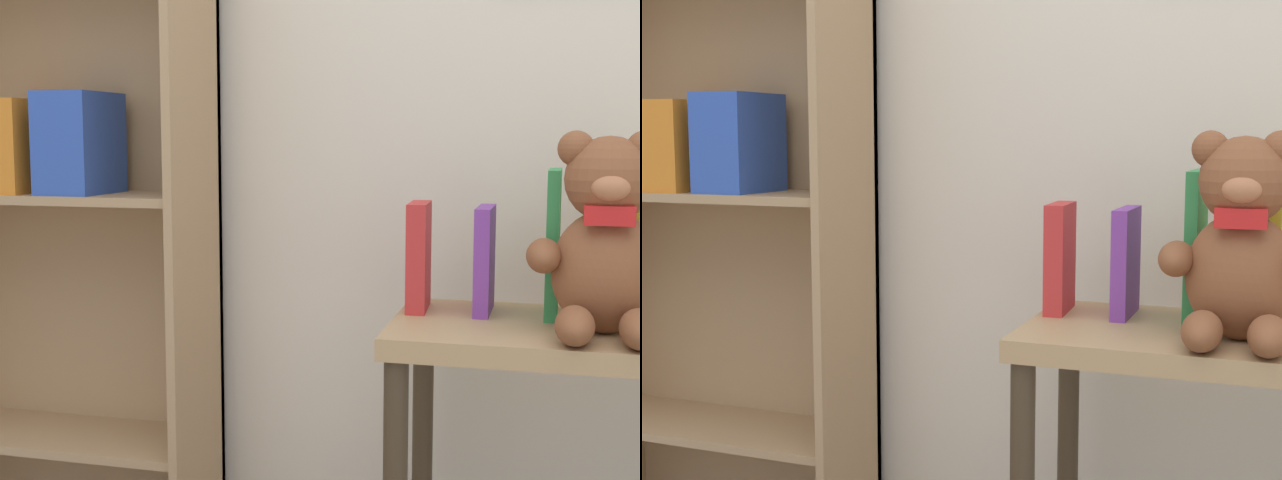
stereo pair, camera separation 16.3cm
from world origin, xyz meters
The scene contains 7 objects.
bookshelf_side centered at (-0.95, 1.38, 0.92)m, with size 0.66×0.26×1.61m.
display_table centered at (0.12, 1.20, 0.51)m, with size 0.65×0.37×0.62m.
teddy_bear centered at (0.15, 1.14, 0.77)m, with size 0.25×0.23×0.32m.
book_standing_red centered at (-0.17, 1.27, 0.72)m, with size 0.03×0.12×0.20m, color red.
book_standing_purple centered at (-0.05, 1.28, 0.71)m, with size 0.03×0.14×0.19m, color purple.
book_standing_green centered at (0.07, 1.28, 0.75)m, with size 0.02×0.15×0.26m, color #33934C.
book_standing_yellow centered at (0.18, 1.29, 0.74)m, with size 0.04×0.12×0.24m, color gold.
Camera 2 is at (0.22, -0.27, 0.94)m, focal length 50.00 mm.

